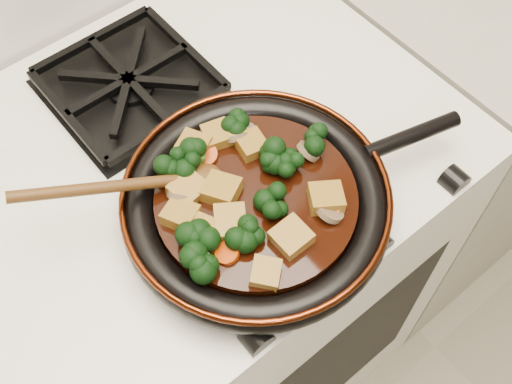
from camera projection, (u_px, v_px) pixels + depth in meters
stove at (207, 279)px, 1.29m from camera, size 0.76×0.60×0.90m
burner_grate_front at (248, 209)px, 0.84m from camera, size 0.23×0.23×0.03m
burner_grate_back at (130, 84)px, 0.96m from camera, size 0.23×0.23×0.03m
skillet at (258, 202)px, 0.81m from camera, size 0.46×0.34×0.05m
braising_sauce at (256, 201)px, 0.81m from camera, size 0.26×0.26×0.02m
tofu_cube_0 at (194, 147)px, 0.83m from camera, size 0.05×0.05×0.03m
tofu_cube_1 at (181, 215)px, 0.78m from camera, size 0.05×0.05×0.03m
tofu_cube_2 at (291, 238)px, 0.76m from camera, size 0.04×0.04×0.02m
tofu_cube_3 at (188, 190)px, 0.80m from camera, size 0.05×0.05×0.02m
tofu_cube_4 at (204, 233)px, 0.76m from camera, size 0.05×0.05×0.02m
tofu_cube_5 at (251, 145)px, 0.83m from camera, size 0.04×0.04×0.02m
tofu_cube_6 at (230, 223)px, 0.77m from camera, size 0.06×0.06×0.03m
tofu_cube_7 at (218, 135)px, 0.84m from camera, size 0.05×0.05×0.02m
tofu_cube_8 at (326, 198)px, 0.79m from camera, size 0.06×0.05×0.03m
tofu_cube_9 at (222, 190)px, 0.79m from camera, size 0.06×0.06×0.03m
tofu_cube_10 at (265, 273)px, 0.74m from camera, size 0.05×0.05×0.02m
broccoli_floret_0 at (317, 146)px, 0.83m from camera, size 0.07×0.07×0.06m
broccoli_floret_1 at (274, 157)px, 0.82m from camera, size 0.07×0.07×0.06m
broccoli_floret_2 at (204, 258)px, 0.74m from camera, size 0.08×0.08×0.07m
broccoli_floret_3 at (285, 162)px, 0.81m from camera, size 0.07×0.07×0.06m
broccoli_floret_4 at (273, 203)px, 0.78m from camera, size 0.08×0.08×0.07m
broccoli_floret_5 at (243, 235)px, 0.76m from camera, size 0.08×0.09×0.07m
broccoli_floret_6 at (199, 235)px, 0.75m from camera, size 0.09×0.09×0.07m
broccoli_floret_7 at (200, 157)px, 0.82m from camera, size 0.08×0.08×0.06m
broccoli_floret_8 at (178, 168)px, 0.81m from camera, size 0.07×0.07×0.06m
broccoli_floret_9 at (235, 125)px, 0.85m from camera, size 0.08×0.08×0.06m
carrot_coin_0 at (227, 253)px, 0.75m from camera, size 0.03×0.03×0.02m
carrot_coin_1 at (330, 206)px, 0.79m from camera, size 0.03×0.03×0.02m
carrot_coin_2 at (230, 132)px, 0.85m from camera, size 0.03×0.03×0.01m
carrot_coin_3 at (206, 155)px, 0.83m from camera, size 0.03×0.03×0.02m
mushroom_slice_0 at (236, 136)px, 0.84m from camera, size 0.05×0.04×0.03m
mushroom_slice_1 at (308, 151)px, 0.83m from camera, size 0.03×0.04×0.03m
mushroom_slice_2 at (330, 212)px, 0.78m from camera, size 0.04×0.04×0.03m
mushroom_slice_3 at (181, 195)px, 0.79m from camera, size 0.04×0.04×0.03m
mushroom_slice_4 at (247, 134)px, 0.84m from camera, size 0.05×0.05×0.02m
wooden_spoon at (150, 183)px, 0.78m from camera, size 0.15×0.08×0.23m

